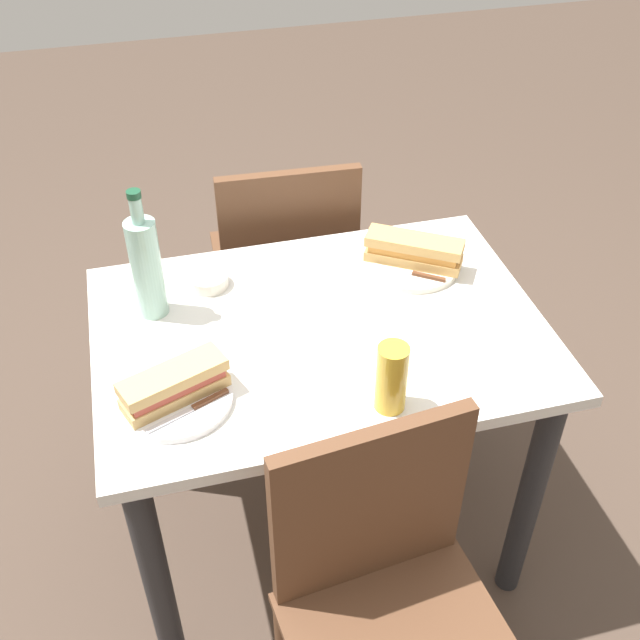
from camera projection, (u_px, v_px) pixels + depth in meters
ground_plane at (320, 526)px, 2.18m from camera, size 8.00×8.00×0.00m
dining_table at (320, 372)px, 1.79m from camera, size 0.99×0.70×0.74m
chair_far at (388, 604)px, 1.44m from camera, size 0.44×0.44×0.88m
chair_near at (286, 268)px, 2.27m from camera, size 0.42×0.42×0.88m
plate_near at (177, 399)px, 1.53m from camera, size 0.22×0.22×0.01m
baguette_sandwich_near at (174, 384)px, 1.50m from camera, size 0.22×0.14×0.07m
knife_near at (193, 408)px, 1.49m from camera, size 0.17×0.08×0.01m
plate_far at (413, 264)px, 1.88m from camera, size 0.22×0.22×0.01m
baguette_sandwich_far at (414, 250)px, 1.85m from camera, size 0.23×0.18×0.07m
knife_far at (413, 273)px, 1.83m from camera, size 0.15×0.11×0.01m
water_bottle at (146, 266)px, 1.67m from camera, size 0.07×0.07×0.31m
beer_glass at (392, 378)px, 1.47m from camera, size 0.06×0.06×0.15m
olive_bowl at (208, 280)px, 1.82m from camera, size 0.09×0.09×0.03m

